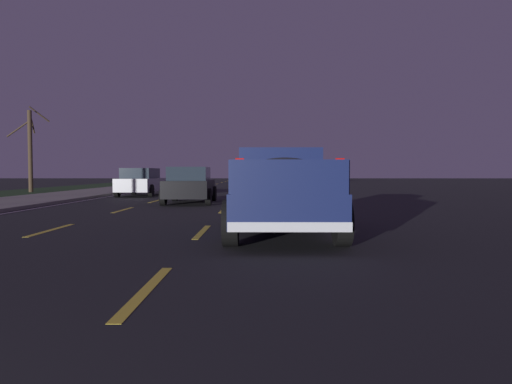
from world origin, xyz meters
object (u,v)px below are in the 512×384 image
Objects in this scene: pickup_truck at (281,188)px; sedan_black at (190,185)px; sedan_silver at (141,182)px; bare_tree_far at (30,147)px.

pickup_truck reaches higher than sedan_black.
bare_tree_far is (4.84, 8.56, 2.16)m from sedan_silver.
bare_tree_far is (20.68, 15.62, 1.97)m from pickup_truck.
sedan_black is (9.84, 3.45, -0.20)m from pickup_truck.
sedan_silver is at bearing 31.00° from sedan_black.
pickup_truck is 10.43m from sedan_black.
sedan_silver is 0.78× the size of bare_tree_far.
pickup_truck is 1.22× the size of sedan_silver.
sedan_black is at bearing -149.00° from sedan_silver.
bare_tree_far is (10.84, 12.16, 2.16)m from sedan_black.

